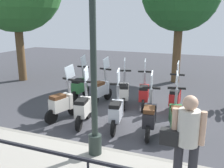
# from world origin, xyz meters

# --- Properties ---
(ground_plane) EXTENTS (28.00, 28.00, 0.00)m
(ground_plane) POSITION_xyz_m (0.00, 0.00, 0.00)
(ground_plane) COLOR #38383D
(fence_railing) EXTENTS (0.04, 16.03, 1.07)m
(fence_railing) POSITION_xyz_m (-4.20, -0.00, 0.91)
(fence_railing) COLOR black
(fence_railing) RESTS_ON promenade_walkway
(lamp_post_near) EXTENTS (0.26, 0.90, 4.33)m
(lamp_post_near) POSITION_xyz_m (-2.40, -0.13, 2.07)
(lamp_post_near) COLOR #232D28
(lamp_post_near) RESTS_ON promenade_walkway
(pedestrian_with_bag) EXTENTS (0.32, 0.65, 1.59)m
(pedestrian_with_bag) POSITION_xyz_m (-2.95, -1.90, 1.08)
(pedestrian_with_bag) COLOR #28282D
(pedestrian_with_bag) RESTS_ON promenade_walkway
(scooter_near_0) EXTENTS (1.22, 0.49, 1.54)m
(scooter_near_0) POSITION_xyz_m (-0.68, -1.50, 0.48)
(scooter_near_0) COLOR black
(scooter_near_0) RESTS_ON ground_plane
(scooter_near_1) EXTENTS (1.23, 0.45, 1.54)m
(scooter_near_1) POSITION_xyz_m (-0.88, -0.90, 0.48)
(scooter_near_1) COLOR black
(scooter_near_1) RESTS_ON ground_plane
(scooter_near_2) EXTENTS (1.22, 0.48, 1.54)m
(scooter_near_2) POSITION_xyz_m (-0.86, -0.02, 0.48)
(scooter_near_2) COLOR black
(scooter_near_2) RESTS_ON ground_plane
(scooter_near_3) EXTENTS (1.23, 0.47, 1.54)m
(scooter_near_3) POSITION_xyz_m (-0.91, 0.90, 0.48)
(scooter_near_3) COLOR black
(scooter_near_3) RESTS_ON ground_plane
(scooter_near_4) EXTENTS (1.20, 0.55, 1.54)m
(scooter_near_4) POSITION_xyz_m (-0.82, 1.61, 0.48)
(scooter_near_4) COLOR black
(scooter_near_4) RESTS_ON ground_plane
(scooter_far_0) EXTENTS (1.23, 0.44, 1.54)m
(scooter_far_0) POSITION_xyz_m (0.88, -1.28, 0.48)
(scooter_far_0) COLOR black
(scooter_far_0) RESTS_ON ground_plane
(scooter_far_1) EXTENTS (1.22, 0.48, 1.54)m
(scooter_far_1) POSITION_xyz_m (0.95, -0.30, 0.48)
(scooter_far_1) COLOR black
(scooter_far_1) RESTS_ON ground_plane
(scooter_far_2) EXTENTS (1.20, 0.54, 1.54)m
(scooter_far_2) POSITION_xyz_m (0.88, 0.34, 0.48)
(scooter_far_2) COLOR black
(scooter_far_2) RESTS_ON ground_plane
(scooter_far_3) EXTENTS (1.22, 0.49, 1.54)m
(scooter_far_3) POSITION_xyz_m (0.89, 1.16, 0.48)
(scooter_far_3) COLOR black
(scooter_far_3) RESTS_ON ground_plane
(scooter_far_4) EXTENTS (1.23, 0.44, 1.54)m
(scooter_far_4) POSITION_xyz_m (0.99, 2.02, 0.48)
(scooter_far_4) COLOR black
(scooter_far_4) RESTS_ON ground_plane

